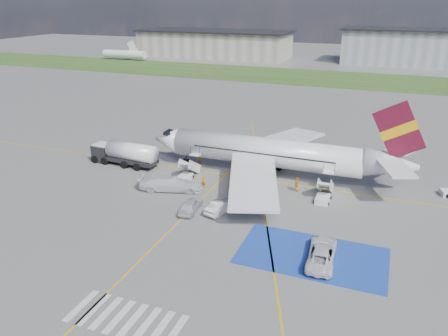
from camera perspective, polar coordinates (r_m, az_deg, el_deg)
The scene contains 21 objects.
ground at distance 49.05m, azimuth 0.69°, elevation -6.71°, with size 400.00×400.00×0.00m, color #60605E.
grass_strip at distance 138.31m, azimuth 14.87°, elevation 11.17°, with size 400.00×30.00×0.01m, color #2D4C1E.
taxiway_line_main at distance 59.35m, azimuth 4.75°, elevation -1.56°, with size 120.00×0.20×0.01m, color gold.
taxiway_line_cross at distance 43.25m, azimuth -10.44°, elevation -11.32°, with size 0.20×60.00×0.01m, color gold.
taxiway_line_diag at distance 59.35m, azimuth 4.75°, elevation -1.56°, with size 0.20×60.00×0.01m, color gold.
staging_box at distance 43.55m, azimuth 11.43°, elevation -11.14°, with size 14.00×8.00×0.01m, color #1B3DA2.
crosswalk at distance 36.44m, azimuth -12.68°, elevation -18.64°, with size 9.00×4.00×0.01m.
terminal_west at distance 185.23m, azimuth -1.25°, elevation 15.88°, with size 60.00×22.00×10.00m, color gray.
terminal_centre at distance 176.43m, azimuth 23.39°, elevation 14.24°, with size 48.00×18.00×12.00m, color gray.
airliner at distance 59.56m, azimuth 6.79°, elevation 1.94°, with size 36.81×32.95×11.92m.
airstairs_fwd at distance 59.45m, azimuth -4.96°, elevation -0.88°, with size 1.90×5.20×3.60m.
airstairs_aft at distance 54.49m, azimuth 12.87°, elevation -3.54°, with size 1.90×5.20×3.60m.
fuel_tanker at distance 65.60m, azimuth -12.82°, elevation 1.63°, with size 10.45×3.48×3.51m.
gpu_cart at distance 67.18m, azimuth -11.96°, elevation 1.47°, with size 2.12×1.65×1.56m.
car_silver_a at distance 50.58m, azimuth -4.40°, elevation -4.87°, with size 1.82×4.52×1.54m, color silver.
car_silver_b at distance 50.22m, azimuth -0.42°, elevation -5.04°, with size 1.57×4.51×1.48m, color #A8AAAF.
van_white_a at distance 42.61m, azimuth 12.68°, elevation -10.47°, with size 2.46×5.34×2.00m, color silver.
van_white_b at distance 56.02m, azimuth -6.97°, elevation -1.77°, with size 2.49×6.12×2.40m, color silver.
crew_fwd at distance 56.66m, azimuth -2.68°, elevation -1.80°, with size 0.58×0.38×1.58m, color orange.
crew_nose at distance 64.45m, azimuth -3.25°, elevation 1.18°, with size 0.81×0.63×1.66m, color orange.
crew_aft at distance 56.12m, azimuth 9.47°, elevation -2.13°, with size 1.13×0.47×1.93m, color orange.
Camera 1 is at (15.02, -40.52, 23.20)m, focal length 35.00 mm.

